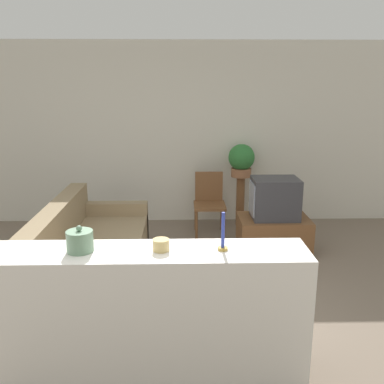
{
  "coord_description": "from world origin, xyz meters",
  "views": [
    {
      "loc": [
        0.24,
        -3.03,
        2.11
      ],
      "look_at": [
        0.36,
        1.86,
        0.85
      ],
      "focal_mm": 40.0,
      "sensor_mm": 36.0,
      "label": 1
    }
  ],
  "objects_px": {
    "couch": "(91,257)",
    "potted_plant": "(241,160)",
    "wooden_chair": "(209,200)",
    "television": "(275,198)",
    "decorative_bowl": "(80,241)"
  },
  "relations": [
    {
      "from": "couch",
      "to": "wooden_chair",
      "type": "distance_m",
      "value": 2.09
    },
    {
      "from": "couch",
      "to": "wooden_chair",
      "type": "height_order",
      "value": "couch"
    },
    {
      "from": "television",
      "to": "wooden_chair",
      "type": "distance_m",
      "value": 1.08
    },
    {
      "from": "couch",
      "to": "decorative_bowl",
      "type": "xyz_separation_m",
      "value": [
        0.28,
        -1.55,
        0.77
      ]
    },
    {
      "from": "television",
      "to": "wooden_chair",
      "type": "relative_size",
      "value": 0.67
    },
    {
      "from": "couch",
      "to": "potted_plant",
      "type": "bearing_deg",
      "value": 45.91
    },
    {
      "from": "television",
      "to": "wooden_chair",
      "type": "xyz_separation_m",
      "value": [
        -0.77,
        0.73,
        -0.22
      ]
    },
    {
      "from": "couch",
      "to": "decorative_bowl",
      "type": "height_order",
      "value": "decorative_bowl"
    },
    {
      "from": "wooden_chair",
      "to": "potted_plant",
      "type": "height_order",
      "value": "potted_plant"
    },
    {
      "from": "television",
      "to": "potted_plant",
      "type": "bearing_deg",
      "value": 104.66
    },
    {
      "from": "wooden_chair",
      "to": "decorative_bowl",
      "type": "relative_size",
      "value": 4.71
    },
    {
      "from": "decorative_bowl",
      "to": "couch",
      "type": "bearing_deg",
      "value": 100.34
    },
    {
      "from": "television",
      "to": "couch",
      "type": "bearing_deg",
      "value": -158.29
    },
    {
      "from": "couch",
      "to": "potted_plant",
      "type": "distance_m",
      "value": 2.75
    },
    {
      "from": "couch",
      "to": "wooden_chair",
      "type": "xyz_separation_m",
      "value": [
        1.36,
        1.58,
        0.18
      ]
    }
  ]
}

